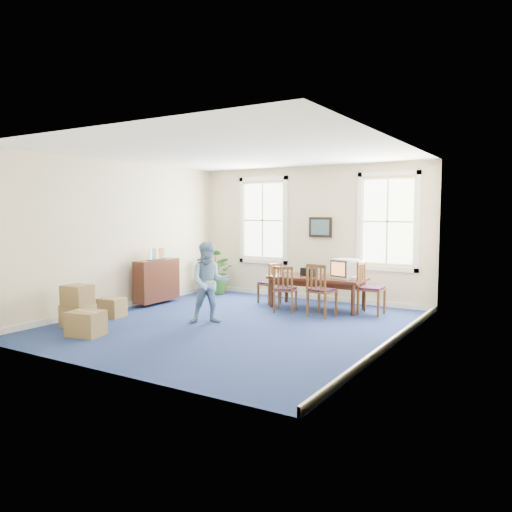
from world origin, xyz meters
The scene contains 25 objects.
floor centered at (0.00, 0.00, 0.00)m, with size 6.50×6.50×0.00m, color navy.
ceiling centered at (0.00, 0.00, 3.20)m, with size 6.50×6.50×0.00m, color white.
wall_back centered at (0.00, 3.25, 1.60)m, with size 6.50×6.50×0.00m, color beige.
wall_front centered at (0.00, -3.25, 1.60)m, with size 6.50×6.50×0.00m, color beige.
wall_left centered at (-3.00, 0.00, 1.60)m, with size 6.50×6.50×0.00m, color beige.
wall_right centered at (3.00, 0.00, 1.60)m, with size 6.50×6.50×0.00m, color beige.
baseboard_back centered at (0.00, 3.22, 0.06)m, with size 6.00×0.04×0.12m, color white.
baseboard_left centered at (-2.97, 0.00, 0.06)m, with size 0.04×6.50×0.12m, color white.
baseboard_right centered at (2.97, 0.00, 0.06)m, with size 0.04×6.50×0.12m, color white.
window_left centered at (-1.30, 3.23, 1.90)m, with size 1.40×0.12×2.20m, color white, non-canonical shape.
window_right centered at (1.90, 3.23, 1.90)m, with size 1.40×0.12×2.20m, color white, non-canonical shape.
wall_picture centered at (0.30, 3.20, 1.75)m, with size 0.58×0.06×0.48m, color black, non-canonical shape.
conference_table centered at (0.68, 2.23, 0.35)m, with size 2.06×0.94×0.70m, color #401D11, non-canonical shape.
crt_tv centered at (1.29, 2.28, 0.91)m, with size 0.46×0.50×0.41m, color #B7B7BC, non-canonical shape.
game_console centered at (1.57, 2.23, 0.73)m, with size 0.16×0.20×0.05m, color white.
equipment_bag centered at (0.45, 2.28, 0.79)m, with size 0.34×0.22×0.17m, color black.
chair_near_left centered at (0.26, 1.53, 0.49)m, with size 0.44×0.44×0.98m, color brown, non-canonical shape.
chair_near_right centered at (1.10, 1.53, 0.54)m, with size 0.48×0.48×1.08m, color brown, non-canonical shape.
chair_end_left centered at (-0.54, 2.23, 0.47)m, with size 0.42×0.42×0.94m, color brown, non-canonical shape.
chair_end_right centered at (1.90, 2.23, 0.55)m, with size 0.49×0.49×1.09m, color brown, non-canonical shape.
man centered at (-0.47, -0.16, 0.78)m, with size 0.76×0.59×1.55m, color #7A9FC4.
credenza centered at (-2.68, 0.78, 0.48)m, with size 0.35×1.21×0.95m, color #401D11.
brochure_rack centered at (-2.66, 0.78, 1.09)m, with size 0.11×0.65×0.28m, color #99999E, non-canonical shape.
potted_plant centered at (-2.33, 2.65, 0.59)m, with size 1.06×0.92×1.18m, color #275A1A.
cardboard_boxes centered at (-2.17, -1.57, 0.40)m, with size 1.41×1.41×0.81m, color olive, non-canonical shape.
Camera 1 is at (5.18, -7.69, 2.10)m, focal length 35.00 mm.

